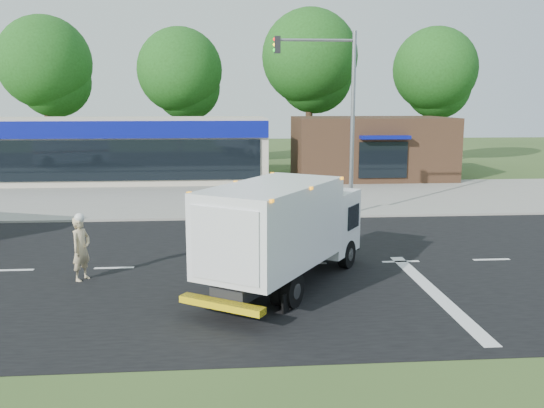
# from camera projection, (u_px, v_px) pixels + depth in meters

# --- Properties ---
(ground) EXTENTS (120.00, 120.00, 0.00)m
(ground) POSITION_uv_depth(u_px,v_px,m) (308.00, 264.00, 18.14)
(ground) COLOR #385123
(ground) RESTS_ON ground
(road_asphalt) EXTENTS (60.00, 14.00, 0.02)m
(road_asphalt) POSITION_uv_depth(u_px,v_px,m) (308.00, 264.00, 18.14)
(road_asphalt) COLOR black
(road_asphalt) RESTS_ON ground
(sidewalk) EXTENTS (60.00, 2.40, 0.12)m
(sidewalk) POSITION_uv_depth(u_px,v_px,m) (283.00, 212.00, 26.17)
(sidewalk) COLOR gray
(sidewalk) RESTS_ON ground
(parking_apron) EXTENTS (60.00, 9.00, 0.02)m
(parking_apron) POSITION_uv_depth(u_px,v_px,m) (272.00, 193.00, 31.87)
(parking_apron) COLOR gray
(parking_apron) RESTS_ON ground
(lane_markings) EXTENTS (55.20, 7.00, 0.01)m
(lane_markings) POSITION_uv_depth(u_px,v_px,m) (359.00, 275.00, 16.91)
(lane_markings) COLOR silver
(lane_markings) RESTS_ON road_asphalt
(ems_box_truck) EXTENTS (5.36, 6.76, 2.98)m
(ems_box_truck) POSITION_uv_depth(u_px,v_px,m) (285.00, 226.00, 15.66)
(ems_box_truck) COLOR black
(ems_box_truck) RESTS_ON ground
(emergency_worker) EXTENTS (0.70, 0.80, 1.96)m
(emergency_worker) POSITION_uv_depth(u_px,v_px,m) (81.00, 248.00, 16.37)
(emergency_worker) COLOR tan
(emergency_worker) RESTS_ON ground
(retail_strip_mall) EXTENTS (18.00, 6.20, 4.00)m
(retail_strip_mall) POSITION_uv_depth(u_px,v_px,m) (125.00, 149.00, 36.64)
(retail_strip_mall) COLOR beige
(retail_strip_mall) RESTS_ON ground
(brown_storefront) EXTENTS (10.00, 6.70, 4.00)m
(brown_storefront) POSITION_uv_depth(u_px,v_px,m) (371.00, 148.00, 37.92)
(brown_storefront) COLOR #382316
(brown_storefront) RESTS_ON ground
(traffic_signal_pole) EXTENTS (3.51, 0.25, 8.00)m
(traffic_signal_pole) POSITION_uv_depth(u_px,v_px,m) (338.00, 104.00, 24.90)
(traffic_signal_pole) COLOR gray
(traffic_signal_pole) RESTS_ON ground
(background_trees) EXTENTS (36.77, 7.39, 12.10)m
(background_trees) POSITION_uv_depth(u_px,v_px,m) (247.00, 70.00, 44.39)
(background_trees) COLOR #332114
(background_trees) RESTS_ON ground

